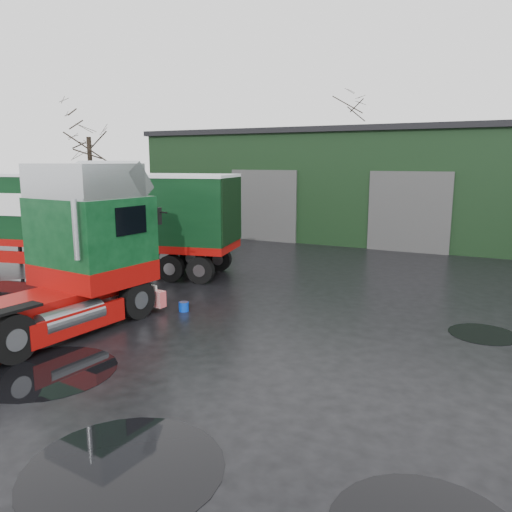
% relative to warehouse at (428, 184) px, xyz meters
% --- Properties ---
extents(ground, '(100.00, 100.00, 0.00)m').
position_rel_warehouse_xyz_m(ground, '(-2.00, -20.00, -3.16)').
color(ground, black).
extents(warehouse, '(32.40, 12.40, 6.30)m').
position_rel_warehouse_xyz_m(warehouse, '(0.00, 0.00, 0.00)').
color(warehouse, black).
rests_on(warehouse, ground).
extents(hero_tractor, '(3.80, 7.51, 4.50)m').
position_rel_warehouse_xyz_m(hero_tractor, '(-6.50, -23.00, -0.91)').
color(hero_tractor, '#0C3A1A').
rests_on(hero_tractor, ground).
extents(trailer_left, '(13.28, 5.35, 4.04)m').
position_rel_warehouse_xyz_m(trailer_left, '(-11.34, -16.35, -1.14)').
color(trailer_left, silver).
rests_on(trailer_left, ground).
extents(wash_bucket, '(0.35, 0.35, 0.28)m').
position_rel_warehouse_xyz_m(wash_bucket, '(-4.27, -19.43, -3.01)').
color(wash_bucket, '#0833B7').
rests_on(wash_bucket, ground).
extents(tree_left, '(4.40, 4.40, 8.50)m').
position_rel_warehouse_xyz_m(tree_left, '(-19.00, -8.00, 1.09)').
color(tree_left, black).
rests_on(tree_left, ground).
extents(tree_back_a, '(4.40, 4.40, 9.50)m').
position_rel_warehouse_xyz_m(tree_back_a, '(-8.00, 10.00, 1.59)').
color(tree_back_a, black).
rests_on(tree_back_a, ground).
extents(puddle_0, '(2.97, 2.97, 0.01)m').
position_rel_warehouse_xyz_m(puddle_0, '(-4.39, -24.45, -3.15)').
color(puddle_0, black).
rests_on(puddle_0, ground).
extents(puddle_1, '(1.77, 1.77, 0.01)m').
position_rel_warehouse_xyz_m(puddle_1, '(4.01, -17.60, -3.15)').
color(puddle_1, black).
rests_on(puddle_1, ground).
extents(puddle_2, '(4.71, 4.71, 0.01)m').
position_rel_warehouse_xyz_m(puddle_2, '(-10.64, -20.48, -3.15)').
color(puddle_2, black).
rests_on(puddle_2, ground).
extents(puddle_4, '(3.02, 3.02, 0.01)m').
position_rel_warehouse_xyz_m(puddle_4, '(-0.53, -26.42, -3.15)').
color(puddle_4, black).
rests_on(puddle_4, ground).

